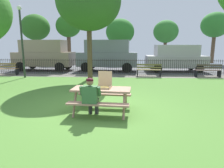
{
  "coord_description": "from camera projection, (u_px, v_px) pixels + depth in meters",
  "views": [
    {
      "loc": [
        0.85,
        -6.28,
        2.1
      ],
      "look_at": [
        0.43,
        0.51,
        0.75
      ],
      "focal_mm": 31.92,
      "sensor_mm": 36.0,
      "label": 1
    }
  ],
  "objects": [
    {
      "name": "park_bench_right",
      "position": [
        208.0,
        71.0,
        13.04
      ],
      "size": [
        1.61,
        0.52,
        0.85
      ],
      "color": "brown",
      "rests_on": "ground"
    },
    {
      "name": "park_bench_left",
      "position": [
        6.0,
        69.0,
        13.88
      ],
      "size": [
        1.63,
        0.61,
        0.85
      ],
      "color": "brown",
      "rests_on": "ground"
    },
    {
      "name": "iron_fence_streetside",
      "position": [
        112.0,
        67.0,
        14.22
      ],
      "size": [
        19.26,
        0.03,
        1.08
      ],
      "color": "#2D2823",
      "rests_on": "ground"
    },
    {
      "name": "far_tree_right",
      "position": [
        215.0,
        25.0,
        22.02
      ],
      "size": [
        3.04,
        3.04,
        5.62
      ],
      "color": "brown",
      "rests_on": "ground"
    },
    {
      "name": "tree_midground_right",
      "position": [
        89.0,
        1.0,
        11.42
      ],
      "size": [
        3.76,
        3.76,
        6.26
      ],
      "color": "brown",
      "rests_on": "ground"
    },
    {
      "name": "picnic_table_foreground",
      "position": [
        101.0,
        94.0,
        6.19
      ],
      "size": [
        1.9,
        1.6,
        0.79
      ],
      "color": "#A17961",
      "rests_on": "ground"
    },
    {
      "name": "far_tree_left",
      "position": [
        36.0,
        28.0,
        23.3
      ],
      "size": [
        3.3,
        3.3,
        5.56
      ],
      "color": "brown",
      "rests_on": "ground"
    },
    {
      "name": "park_bench_center",
      "position": [
        149.0,
        70.0,
        13.27
      ],
      "size": [
        1.61,
        0.52,
        0.85
      ],
      "color": "brown",
      "rests_on": "ground"
    },
    {
      "name": "far_tree_midleft",
      "position": [
        68.0,
        27.0,
        23.04
      ],
      "size": [
        2.85,
        2.85,
        5.5
      ],
      "color": "brown",
      "rests_on": "ground"
    },
    {
      "name": "parked_car_center",
      "position": [
        176.0,
        58.0,
        15.64
      ],
      "size": [
        4.65,
        2.06,
        2.08
      ],
      "color": "#BAB5B6",
      "rests_on": "ground"
    },
    {
      "name": "parked_car_far_left",
      "position": [
        44.0,
        54.0,
        16.25
      ],
      "size": [
        4.77,
        2.22,
        2.46
      ],
      "color": "gray",
      "rests_on": "ground"
    },
    {
      "name": "adult_at_table",
      "position": [
        91.0,
        96.0,
        5.72
      ],
      "size": [
        0.62,
        0.61,
        1.19
      ],
      "color": "#373737",
      "rests_on": "ground"
    },
    {
      "name": "pizza_slice_on_table",
      "position": [
        87.0,
        88.0,
        6.16
      ],
      "size": [
        0.28,
        0.27,
        0.02
      ],
      "color": "#F0D56A",
      "rests_on": "picnic_table_foreground"
    },
    {
      "name": "ground",
      "position": [
        104.0,
        95.0,
        8.51
      ],
      "size": [
        28.0,
        11.89,
        0.02
      ],
      "primitive_type": "cube",
      "color": "#518433"
    },
    {
      "name": "cobblestone_walkway",
      "position": [
        112.0,
        76.0,
        13.64
      ],
      "size": [
        28.0,
        1.4,
        0.01
      ],
      "primitive_type": "cube",
      "color": "slate"
    },
    {
      "name": "far_tree_midright",
      "position": [
        166.0,
        32.0,
        22.48
      ],
      "size": [
        2.79,
        2.79,
        4.8
      ],
      "color": "brown",
      "rests_on": "ground"
    },
    {
      "name": "pizza_box_open",
      "position": [
        104.0,
        85.0,
        6.26
      ],
      "size": [
        0.5,
        0.52,
        0.5
      ],
      "color": "tan",
      "rests_on": "picnic_table_foreground"
    },
    {
      "name": "lamp_post_walkway",
      "position": [
        21.0,
        35.0,
        12.41
      ],
      "size": [
        0.28,
        0.28,
        4.44
      ],
      "color": "#2D382D",
      "rests_on": "ground"
    },
    {
      "name": "far_tree_center",
      "position": [
        120.0,
        32.0,
        22.8
      ],
      "size": [
        3.25,
        3.25,
        5.0
      ],
      "color": "brown",
      "rests_on": "ground"
    },
    {
      "name": "street_asphalt",
      "position": [
        115.0,
        68.0,
        18.2
      ],
      "size": [
        28.0,
        7.92,
        0.01
      ],
      "primitive_type": "cube",
      "color": "#515154"
    },
    {
      "name": "parked_car_left",
      "position": [
        108.0,
        55.0,
        15.93
      ],
      "size": [
        4.8,
        2.29,
        2.46
      ],
      "color": "slate",
      "rests_on": "ground"
    }
  ]
}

